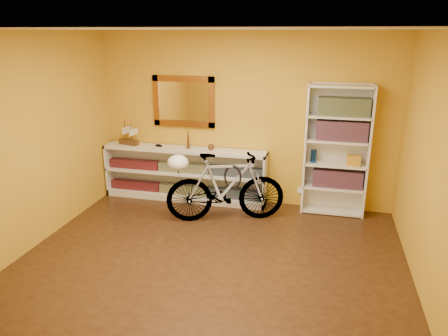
% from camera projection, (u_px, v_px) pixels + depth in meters
% --- Properties ---
extents(floor, '(4.50, 4.00, 0.01)m').
position_uv_depth(floor, '(210.00, 264.00, 4.89)').
color(floor, black).
rests_on(floor, ground).
extents(ceiling, '(4.50, 4.00, 0.01)m').
position_uv_depth(ceiling, '(207.00, 28.00, 4.08)').
color(ceiling, silver).
rests_on(ceiling, ground).
extents(back_wall, '(4.50, 0.01, 2.60)m').
position_uv_depth(back_wall, '(244.00, 120.00, 6.34)').
color(back_wall, gold).
rests_on(back_wall, ground).
extents(left_wall, '(0.01, 4.00, 2.60)m').
position_uv_depth(left_wall, '(27.00, 144.00, 4.99)').
color(left_wall, gold).
rests_on(left_wall, ground).
extents(right_wall, '(0.01, 4.00, 2.60)m').
position_uv_depth(right_wall, '(437.00, 173.00, 3.98)').
color(right_wall, gold).
rests_on(right_wall, ground).
extents(gilt_mirror, '(0.98, 0.06, 0.78)m').
position_uv_depth(gilt_mirror, '(184.00, 102.00, 6.44)').
color(gilt_mirror, brown).
rests_on(gilt_mirror, back_wall).
extents(wall_socket, '(0.09, 0.02, 0.09)m').
position_uv_depth(wall_socket, '(301.00, 190.00, 6.44)').
color(wall_socket, silver).
rests_on(wall_socket, back_wall).
extents(console_unit, '(2.60, 0.35, 0.85)m').
position_uv_depth(console_unit, '(185.00, 174.00, 6.64)').
color(console_unit, silver).
rests_on(console_unit, floor).
extents(cd_row_lower, '(2.50, 0.13, 0.14)m').
position_uv_depth(cd_row_lower, '(185.00, 189.00, 6.70)').
color(cd_row_lower, black).
rests_on(cd_row_lower, console_unit).
extents(cd_row_upper, '(2.50, 0.13, 0.14)m').
position_uv_depth(cd_row_upper, '(184.00, 168.00, 6.59)').
color(cd_row_upper, navy).
rests_on(cd_row_upper, console_unit).
extents(model_ship, '(0.35, 0.19, 0.39)m').
position_uv_depth(model_ship, '(128.00, 133.00, 6.66)').
color(model_ship, '#3E2811').
rests_on(model_ship, console_unit).
extents(toy_car, '(0.00, 0.00, 0.00)m').
position_uv_depth(toy_car, '(159.00, 146.00, 6.60)').
color(toy_car, black).
rests_on(toy_car, console_unit).
extents(bronze_ornament, '(0.06, 0.06, 0.34)m').
position_uv_depth(bronze_ornament, '(188.00, 138.00, 6.44)').
color(bronze_ornament, brown).
rests_on(bronze_ornament, console_unit).
extents(decorative_orb, '(0.10, 0.10, 0.10)m').
position_uv_depth(decorative_orb, '(211.00, 147.00, 6.39)').
color(decorative_orb, brown).
rests_on(decorative_orb, console_unit).
extents(bookcase, '(0.90, 0.30, 1.90)m').
position_uv_depth(bookcase, '(336.00, 151.00, 5.98)').
color(bookcase, silver).
rests_on(bookcase, floor).
extents(book_row_a, '(0.70, 0.22, 0.26)m').
position_uv_depth(book_row_a, '(337.00, 178.00, 6.10)').
color(book_row_a, maroon).
rests_on(book_row_a, bookcase).
extents(book_row_b, '(0.70, 0.22, 0.28)m').
position_uv_depth(book_row_b, '(342.00, 130.00, 5.88)').
color(book_row_b, maroon).
rests_on(book_row_b, bookcase).
extents(book_row_c, '(0.70, 0.22, 0.25)m').
position_uv_depth(book_row_c, '(344.00, 107.00, 5.77)').
color(book_row_c, '#184354').
rests_on(book_row_c, bookcase).
extents(travel_mug, '(0.08, 0.08, 0.19)m').
position_uv_depth(travel_mug, '(314.00, 156.00, 6.06)').
color(travel_mug, navy).
rests_on(travel_mug, bookcase).
extents(red_tin, '(0.16, 0.16, 0.20)m').
position_uv_depth(red_tin, '(325.00, 107.00, 5.86)').
color(red_tin, maroon).
rests_on(red_tin, bookcase).
extents(yellow_bag, '(0.21, 0.15, 0.15)m').
position_uv_depth(yellow_bag, '(354.00, 160.00, 5.92)').
color(yellow_bag, '#C08A22').
rests_on(yellow_bag, bookcase).
extents(bicycle, '(0.97, 1.75, 1.00)m').
position_uv_depth(bicycle, '(226.00, 187.00, 5.86)').
color(bicycle, silver).
rests_on(bicycle, floor).
extents(helmet, '(0.29, 0.27, 0.22)m').
position_uv_depth(helmet, '(178.00, 163.00, 5.68)').
color(helmet, white).
rests_on(helmet, bicycle).
extents(u_lock, '(0.25, 0.03, 0.25)m').
position_uv_depth(u_lock, '(233.00, 177.00, 5.82)').
color(u_lock, black).
rests_on(u_lock, bicycle).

